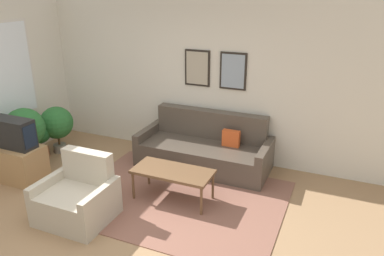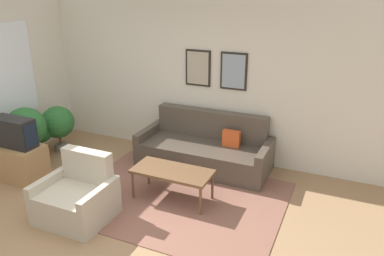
% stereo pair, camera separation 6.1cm
% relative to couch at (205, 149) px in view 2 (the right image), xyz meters
% --- Properties ---
extents(ground_plane, '(16.00, 16.00, 0.00)m').
position_rel_couch_xyz_m(ground_plane, '(-0.52, -2.21, -0.29)').
color(ground_plane, '#997551').
extents(area_rug, '(2.96, 2.23, 0.01)m').
position_rel_couch_xyz_m(area_rug, '(0.02, -1.14, -0.29)').
color(area_rug, brown).
rests_on(area_rug, ground_plane).
extents(wall_back, '(8.00, 0.09, 2.70)m').
position_rel_couch_xyz_m(wall_back, '(-0.51, 0.46, 1.06)').
color(wall_back, beige).
rests_on(wall_back, ground_plane).
extents(couch, '(2.15, 0.90, 0.88)m').
position_rel_couch_xyz_m(couch, '(0.00, 0.00, 0.00)').
color(couch, '#4C4238').
rests_on(couch, ground_plane).
extents(coffee_table, '(1.11, 0.52, 0.45)m').
position_rel_couch_xyz_m(coffee_table, '(-0.02, -1.16, 0.12)').
color(coffee_table, brown).
rests_on(coffee_table, ground_plane).
extents(tv_stand, '(0.81, 0.49, 0.55)m').
position_rel_couch_xyz_m(tv_stand, '(-2.48, -1.58, -0.02)').
color(tv_stand, '#A87F51').
rests_on(tv_stand, ground_plane).
extents(tv, '(0.70, 0.28, 0.45)m').
position_rel_couch_xyz_m(tv, '(-2.47, -1.58, 0.48)').
color(tv, black).
rests_on(tv, tv_stand).
extents(armchair, '(0.89, 0.76, 0.84)m').
position_rel_couch_xyz_m(armchair, '(-0.95, -2.05, -0.02)').
color(armchair, '#B2A893').
rests_on(armchair, ground_plane).
extents(potted_plant_tall, '(0.64, 0.64, 1.02)m').
position_rel_couch_xyz_m(potted_plant_tall, '(-2.65, -1.20, 0.36)').
color(potted_plant_tall, '#935638').
rests_on(potted_plant_tall, ground_plane).
extents(potted_plant_by_window, '(0.57, 0.57, 0.85)m').
position_rel_couch_xyz_m(potted_plant_by_window, '(-2.63, -0.51, 0.25)').
color(potted_plant_by_window, slate).
rests_on(potted_plant_by_window, ground_plane).
extents(potted_plant_small, '(0.41, 0.41, 0.66)m').
position_rel_couch_xyz_m(potted_plant_small, '(-2.80, -0.78, 0.11)').
color(potted_plant_small, '#935638').
rests_on(potted_plant_small, ground_plane).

